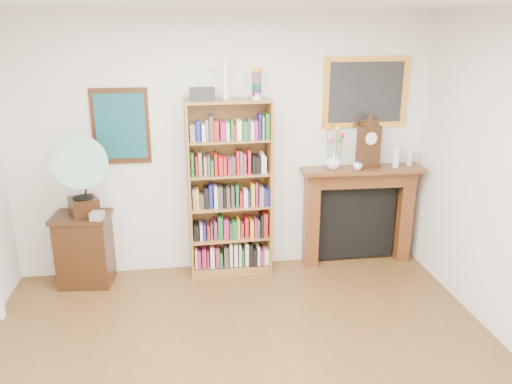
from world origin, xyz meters
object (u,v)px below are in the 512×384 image
side_cabinet (85,249)px  bottle_left (396,157)px  gramophone (77,171)px  mantel_clock (369,144)px  bookshelf (229,180)px  fireplace (358,206)px  bottle_right (410,157)px  cd_stack (97,216)px  flower_vase (334,161)px  teacup (358,166)px

side_cabinet → bottle_left: bottle_left is taller
gramophone → bottle_left: gramophone is taller
gramophone → mantel_clock: 3.06m
bookshelf → gramophone: (-1.51, -0.15, 0.20)m
fireplace → bottle_right: 0.80m
cd_stack → side_cabinet: bearing=140.4°
bookshelf → fireplace: size_ratio=1.62×
bookshelf → mantel_clock: size_ratio=4.10×
gramophone → bottle_right: gramophone is taller
bookshelf → fireplace: bookshelf is taller
fireplace → bottle_left: bottle_left is taller
flower_vase → bottle_left: 0.70m
mantel_clock → flower_vase: 0.42m
gramophone → bottle_right: (3.55, 0.20, -0.03)m
bottle_right → flower_vase: bearing=-179.0°
gramophone → cd_stack: 0.48m
gramophone → mantel_clock: bearing=-20.0°
mantel_clock → bottle_right: (0.50, 0.02, -0.16)m
cd_stack → mantel_clock: mantel_clock is taller
bookshelf → mantel_clock: (1.53, 0.04, 0.33)m
bookshelf → flower_vase: size_ratio=12.70×
bookshelf → mantel_clock: bookshelf is taller
gramophone → bottle_left: (3.36, 0.14, -0.01)m
flower_vase → teacup: (0.25, -0.08, -0.05)m
side_cabinet → gramophone: (0.03, -0.10, 0.88)m
side_cabinet → teacup: bearing=5.7°
fireplace → gramophone: size_ratio=1.56×
bookshelf → teacup: bearing=-3.8°
cd_stack → flower_vase: flower_vase is taller
teacup → bottle_right: 0.64m
side_cabinet → teacup: size_ratio=8.15×
fireplace → flower_vase: size_ratio=7.83×
bookshelf → bottle_left: bearing=-2.3°
fireplace → side_cabinet: bearing=-175.7°
side_cabinet → mantel_clock: (3.08, 0.08, 1.01)m
gramophone → cd_stack: (0.16, -0.06, -0.45)m
fireplace → teacup: size_ratio=14.26×
bookshelf → teacup: size_ratio=23.12×
bookshelf → bottle_left: 1.86m
teacup → bottle_left: bearing=4.3°
gramophone → flower_vase: bearing=-19.5°
bookshelf → bottle_left: bookshelf is taller
bottle_right → teacup: bearing=-171.8°
teacup → cd_stack: bearing=-176.5°
bookshelf → bottle_right: 2.04m
fireplace → teacup: (-0.08, -0.12, 0.51)m
side_cabinet → bookshelf: bearing=7.3°
side_cabinet → cd_stack: size_ratio=6.50×
flower_vase → cd_stack: bearing=-174.4°
cd_stack → mantel_clock: 2.96m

